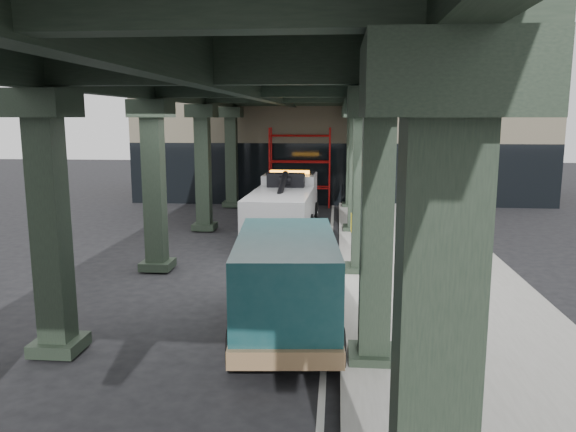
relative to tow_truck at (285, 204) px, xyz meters
The scene contains 8 objects.
ground 7.56m from the tow_truck, 89.23° to the right, with size 90.00×90.00×0.00m, color black.
sidewalk 7.23m from the tow_truck, 49.92° to the right, with size 5.00×40.00×0.15m, color gray.
lane_stripe 5.88m from the tow_truck, 71.78° to the right, with size 0.12×38.00×0.01m, color silver.
viaduct 6.93m from the tow_truck, 93.14° to the right, with size 7.40×32.00×6.40m.
building 13.01m from the tow_truck, 80.49° to the left, with size 22.00×10.00×8.00m, color #C6B793.
scaffolding 7.23m from the tow_truck, 89.20° to the left, with size 3.08×0.88×4.00m.
tow_truck is the anchor object (origin of this frame).
towed_van 10.10m from the tow_truck, 84.48° to the right, with size 2.52×5.47×2.16m.
Camera 1 is at (1.90, -13.79, 4.50)m, focal length 35.00 mm.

